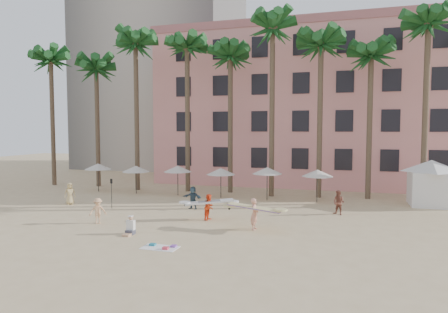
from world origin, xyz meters
TOP-DOWN VIEW (x-y plane):
  - ground at (0.00, 0.00)m, footprint 120.00×120.00m
  - pink_hotel at (7.00, 26.00)m, footprint 35.00×14.00m
  - grey_tower at (-18.00, 38.00)m, footprint 22.00×18.00m
  - palm_row at (0.51, 15.00)m, footprint 44.40×5.40m
  - umbrella_row at (-3.00, 12.50)m, footprint 22.50×2.70m
  - cabana at (15.41, 13.67)m, footprint 4.56×4.56m
  - beach_towel at (0.34, -2.08)m, footprint 1.81×1.02m
  - carrier_yellow at (4.02, 2.71)m, footprint 3.18×1.03m
  - carrier_white at (0.69, 4.32)m, footprint 3.17×1.91m
  - beachgoers at (-2.21, 5.87)m, footprint 21.08×7.84m
  - paddle at (-7.30, 5.67)m, footprint 0.18×0.04m
  - seated_man at (-2.40, -0.28)m, footprint 0.45×0.79m

SIDE VIEW (x-z plane):
  - ground at x=0.00m, z-range 0.00..0.00m
  - beach_towel at x=0.34m, z-range -0.04..0.10m
  - seated_man at x=-2.40m, z-range -0.16..0.87m
  - beachgoers at x=-2.21m, z-range -0.02..1.68m
  - carrier_white at x=0.69m, z-range 0.07..1.74m
  - carrier_yellow at x=4.02m, z-range 0.11..1.95m
  - paddle at x=-7.30m, z-range 0.30..2.52m
  - cabana at x=15.41m, z-range 0.32..3.82m
  - umbrella_row at x=-3.00m, z-range 0.97..3.69m
  - pink_hotel at x=7.00m, z-range 0.00..16.00m
  - palm_row at x=0.51m, z-range 4.82..21.12m
  - grey_tower at x=-18.00m, z-range 0.00..50.00m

